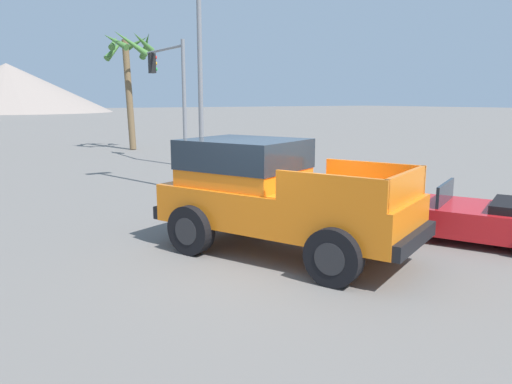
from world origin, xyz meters
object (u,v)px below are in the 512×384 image
(traffic_light_main, at_px, (169,79))
(street_lamp_post, at_px, (199,25))
(red_convertible_car, at_px, (468,218))
(orange_pickup_truck, at_px, (270,190))
(palm_tree_tall, at_px, (129,60))

(traffic_light_main, height_order, street_lamp_post, street_lamp_post)
(red_convertible_car, relative_size, street_lamp_post, 0.55)
(orange_pickup_truck, height_order, palm_tree_tall, palm_tree_tall)
(palm_tree_tall, bearing_deg, orange_pickup_truck, -101.72)
(red_convertible_car, height_order, palm_tree_tall, palm_tree_tall)
(red_convertible_car, bearing_deg, orange_pickup_truck, 132.83)
(red_convertible_car, relative_size, traffic_light_main, 0.87)
(orange_pickup_truck, relative_size, traffic_light_main, 0.99)
(red_convertible_car, bearing_deg, palm_tree_tall, 63.11)
(traffic_light_main, xyz_separation_m, street_lamp_post, (-2.20, -7.60, 1.20))
(orange_pickup_truck, bearing_deg, red_convertible_car, -44.81)
(street_lamp_post, bearing_deg, traffic_light_main, 73.85)
(orange_pickup_truck, bearing_deg, street_lamp_post, 51.83)
(orange_pickup_truck, distance_m, palm_tree_tall, 20.68)
(orange_pickup_truck, height_order, street_lamp_post, street_lamp_post)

